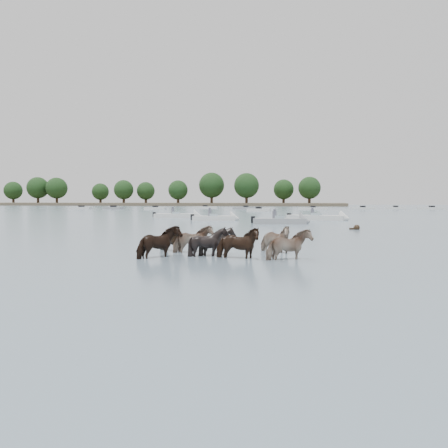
# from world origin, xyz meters

# --- Properties ---
(ground) EXTENTS (400.00, 400.00, 0.00)m
(ground) POSITION_xyz_m (0.00, 0.00, 0.00)
(ground) COLOR slate
(ground) RESTS_ON ground
(shoreline) EXTENTS (160.00, 30.00, 1.00)m
(shoreline) POSITION_xyz_m (-70.00, 150.00, 0.50)
(shoreline) COLOR #4C4233
(shoreline) RESTS_ON ground
(pony_herd) EXTENTS (6.55, 3.98, 1.39)m
(pony_herd) POSITION_xyz_m (-1.18, 0.05, 0.41)
(pony_herd) COLOR black
(pony_herd) RESTS_ON ground
(swimming_pony) EXTENTS (0.72, 0.44, 0.44)m
(swimming_pony) POSITION_xyz_m (4.76, 16.50, 0.10)
(swimming_pony) COLOR black
(swimming_pony) RESTS_ON ground
(motorboat_a) EXTENTS (4.92, 2.69, 1.92)m
(motorboat_a) POSITION_xyz_m (-7.36, 27.64, 0.23)
(motorboat_a) COLOR silver
(motorboat_a) RESTS_ON ground
(motorboat_b) EXTENTS (5.18, 2.37, 1.92)m
(motorboat_b) POSITION_xyz_m (-0.44, 23.04, 0.23)
(motorboat_b) COLOR gray
(motorboat_b) RESTS_ON ground
(motorboat_c) EXTENTS (6.66, 3.62, 1.92)m
(motorboat_c) POSITION_xyz_m (2.57, 31.42, 0.22)
(motorboat_c) COLOR silver
(motorboat_c) RESTS_ON ground
(motorboat_f) EXTENTS (5.69, 2.86, 1.92)m
(motorboat_f) POSITION_xyz_m (-13.31, 33.95, 0.23)
(motorboat_f) COLOR silver
(motorboat_f) RESTS_ON ground
(distant_flotilla) EXTENTS (105.73, 26.76, 0.93)m
(distant_flotilla) POSITION_xyz_m (-0.19, 80.33, 0.26)
(distant_flotilla) COLOR silver
(distant_flotilla) RESTS_ON ground
(treeline) EXTENTS (144.94, 19.62, 12.12)m
(treeline) POSITION_xyz_m (-68.11, 148.51, 6.52)
(treeline) COLOR #382619
(treeline) RESTS_ON ground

